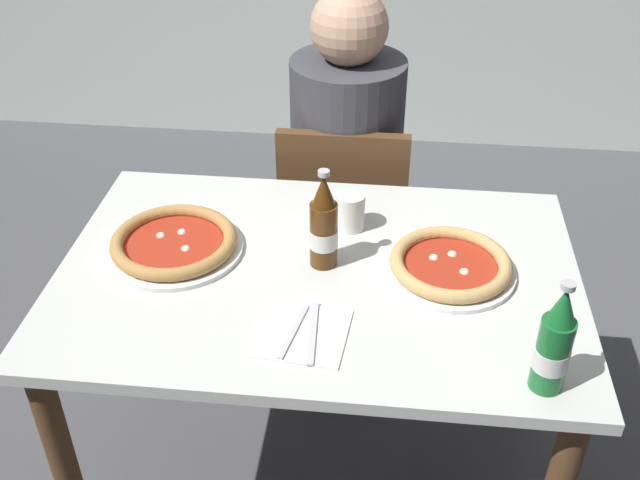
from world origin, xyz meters
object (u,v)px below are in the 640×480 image
chair_behind_table (344,222)px  dining_table_main (318,308)px  pizza_margherita_near (450,265)px  napkin_with_cutlery (303,333)px  paper_cup (350,211)px  pizza_marinara_far (174,243)px  beer_bottle_center (554,345)px  beer_bottle_left (324,226)px  diner_seated (346,187)px

chair_behind_table → dining_table_main: bearing=88.3°
dining_table_main → pizza_margherita_near: pizza_margherita_near is taller
napkin_with_cutlery → paper_cup: 0.41m
pizza_marinara_far → napkin_with_cutlery: 0.43m
beer_bottle_center → paper_cup: 0.65m
chair_behind_table → paper_cup: chair_behind_table is taller
dining_table_main → beer_bottle_center: size_ratio=4.86×
chair_behind_table → paper_cup: 0.53m
beer_bottle_left → beer_bottle_center: 0.57m
diner_seated → pizza_marinara_far: bearing=-120.4°
dining_table_main → beer_bottle_center: (0.47, -0.31, 0.22)m
paper_cup → diner_seated: bearing=95.4°
pizza_margherita_near → napkin_with_cutlery: size_ratio=1.53×
beer_bottle_left → napkin_with_cutlery: beer_bottle_left is taller
chair_behind_table → pizza_margherita_near: chair_behind_table is taller
dining_table_main → diner_seated: (0.02, 0.66, -0.05)m
napkin_with_cutlery → beer_bottle_left: bearing=86.4°
dining_table_main → paper_cup: (0.06, 0.18, 0.16)m
beer_bottle_center → napkin_with_cutlery: (-0.47, 0.09, -0.10)m
pizza_marinara_far → chair_behind_table: bearing=57.4°
dining_table_main → napkin_with_cutlery: bearing=-91.4°
chair_behind_table → diner_seated: 0.11m
dining_table_main → pizza_margherita_near: bearing=4.3°
chair_behind_table → pizza_marinara_far: bearing=57.2°
pizza_margherita_near → pizza_marinara_far: (-0.65, 0.02, -0.00)m
beer_bottle_left → paper_cup: 0.17m
dining_table_main → beer_bottle_center: 0.61m
pizza_marinara_far → paper_cup: 0.43m
diner_seated → napkin_with_cutlery: bearing=-91.4°
diner_seated → dining_table_main: bearing=-91.4°
pizza_margherita_near → diner_seated: bearing=114.2°
diner_seated → beer_bottle_center: 1.11m
napkin_with_cutlery → pizza_marinara_far: bearing=142.7°
chair_behind_table → beer_bottle_center: (0.45, -0.92, 0.37)m
chair_behind_table → pizza_marinara_far: 0.73m
pizza_marinara_far → pizza_margherita_near: bearing=-1.6°
beer_bottle_center → chair_behind_table: bearing=116.1°
beer_bottle_left → pizza_margherita_near: bearing=-1.3°
pizza_margherita_near → napkin_with_cutlery: 0.39m
beer_bottle_left → chair_behind_table: bearing=89.4°
paper_cup → pizza_margherita_near: bearing=-33.8°
diner_seated → pizza_margherita_near: bearing=-65.8°
pizza_marinara_far → beer_bottle_left: size_ratio=1.32×
pizza_marinara_far → beer_bottle_center: size_ratio=1.32×
pizza_margherita_near → paper_cup: paper_cup is taller
pizza_marinara_far → beer_bottle_left: 0.37m
pizza_marinara_far → diner_seated: bearing=59.6°
pizza_margherita_near → pizza_marinara_far: 0.65m
beer_bottle_left → beer_bottle_center: (0.46, -0.34, 0.00)m
napkin_with_cutlery → paper_cup: paper_cup is taller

